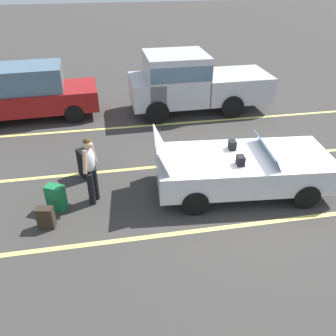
{
  "coord_description": "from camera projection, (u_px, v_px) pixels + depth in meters",
  "views": [
    {
      "loc": [
        -3.0,
        -6.56,
        4.95
      ],
      "look_at": [
        -1.8,
        0.1,
        0.75
      ],
      "focal_mm": 36.86,
      "sensor_mm": 36.0,
      "label": 1
    }
  ],
  "objects": [
    {
      "name": "convertible_car",
      "position": [
        251.0,
        168.0,
        8.25
      ],
      "size": [
        4.31,
        2.11,
        1.52
      ],
      "rotation": [
        0.0,
        0.0,
        -0.09
      ],
      "color": "silver",
      "rests_on": "ground_plane"
    },
    {
      "name": "suitcase_large_black",
      "position": [
        86.0,
        164.0,
        8.86
      ],
      "size": [
        0.47,
        0.55,
        0.74
      ],
      "rotation": [
        0.0,
        0.0,
        0.47
      ],
      "color": "black",
      "rests_on": "ground_plane"
    },
    {
      "name": "lot_line_far",
      "position": [
        198.0,
        122.0,
        11.98
      ],
      "size": [
        18.0,
        0.12,
        0.01
      ],
      "primitive_type": "cube",
      "color": "#EAE066",
      "rests_on": "ground_plane"
    },
    {
      "name": "ground_plane",
      "position": [
        240.0,
        189.0,
        8.55
      ],
      "size": [
        80.0,
        80.0,
        0.0
      ],
      "primitive_type": "plane",
      "color": "#383533"
    },
    {
      "name": "traveler_person",
      "position": [
        90.0,
        167.0,
        7.65
      ],
      "size": [
        0.34,
        0.58,
        1.65
      ],
      "rotation": [
        0.0,
        0.0,
        -0.44
      ],
      "color": "black",
      "rests_on": "ground_plane"
    },
    {
      "name": "lot_line_mid",
      "position": [
        222.0,
        161.0,
        9.72
      ],
      "size": [
        18.0,
        0.12,
        0.01
      ],
      "primitive_type": "cube",
      "color": "#EAE066",
      "rests_on": "ground_plane"
    },
    {
      "name": "lot_line_near",
      "position": [
        261.0,
        223.0,
        7.46
      ],
      "size": [
        18.0,
        0.12,
        0.01
      ],
      "primitive_type": "cube",
      "color": "#EAE066",
      "rests_on": "ground_plane"
    },
    {
      "name": "suitcase_medium_bright",
      "position": [
        56.0,
        198.0,
        7.73
      ],
      "size": [
        0.47,
        0.4,
        0.62
      ],
      "rotation": [
        0.0,
        0.0,
        1.09
      ],
      "color": "#19723F",
      "rests_on": "ground_plane"
    },
    {
      "name": "parked_pickup_truck_near",
      "position": [
        189.0,
        81.0,
        12.27
      ],
      "size": [
        5.03,
        2.14,
        2.1
      ],
      "rotation": [
        0.0,
        0.0,
        3.16
      ],
      "color": "#B2B2B7",
      "rests_on": "ground_plane"
    },
    {
      "name": "suitcase_small_carryon",
      "position": [
        46.0,
        218.0,
        7.24
      ],
      "size": [
        0.37,
        0.27,
        0.5
      ],
      "rotation": [
        0.0,
        0.0,
        1.4
      ],
      "color": "#2D2319",
      "rests_on": "ground_plane"
    },
    {
      "name": "parked_sedan_far",
      "position": [
        31.0,
        93.0,
        11.89
      ],
      "size": [
        4.6,
        2.07,
        1.82
      ],
      "rotation": [
        0.0,
        0.0,
        3.2
      ],
      "color": "maroon",
      "rests_on": "ground_plane"
    }
  ]
}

